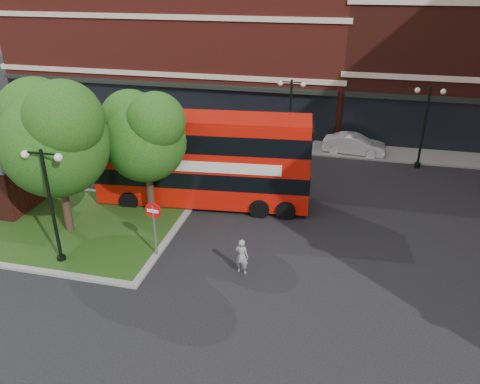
% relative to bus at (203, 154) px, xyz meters
% --- Properties ---
extents(ground, '(120.00, 120.00, 0.00)m').
position_rel_bus_xyz_m(ground, '(1.36, -6.89, -2.68)').
color(ground, black).
rests_on(ground, ground).
extents(pavement_far, '(44.00, 3.00, 0.12)m').
position_rel_bus_xyz_m(pavement_far, '(1.36, 9.61, -2.62)').
color(pavement_far, slate).
rests_on(pavement_far, ground).
extents(terrace_far_left, '(26.00, 12.00, 14.00)m').
position_rel_bus_xyz_m(terrace_far_left, '(-6.64, 17.11, 4.32)').
color(terrace_far_left, maroon).
rests_on(terrace_far_left, ground).
extents(traffic_island, '(12.60, 7.60, 0.15)m').
position_rel_bus_xyz_m(traffic_island, '(-6.64, -3.89, -2.61)').
color(traffic_island, gray).
rests_on(traffic_island, ground).
extents(tree_island_west, '(5.40, 4.71, 7.21)m').
position_rel_bus_xyz_m(tree_island_west, '(-5.24, -4.32, 2.11)').
color(tree_island_west, '#2D2116').
rests_on(tree_island_west, ground).
extents(tree_island_east, '(4.46, 3.90, 6.29)m').
position_rel_bus_xyz_m(tree_island_east, '(-2.22, -1.83, 1.56)').
color(tree_island_east, '#2D2116').
rests_on(tree_island_east, ground).
extents(lamp_island, '(1.72, 0.36, 5.00)m').
position_rel_bus_xyz_m(lamp_island, '(-4.14, -6.69, 0.14)').
color(lamp_island, black).
rests_on(lamp_island, ground).
extents(lamp_far_left, '(1.72, 0.36, 5.00)m').
position_rel_bus_xyz_m(lamp_far_left, '(3.36, 7.61, 0.14)').
color(lamp_far_left, black).
rests_on(lamp_far_left, ground).
extents(lamp_far_right, '(1.72, 0.36, 5.00)m').
position_rel_bus_xyz_m(lamp_far_right, '(11.36, 7.61, 0.14)').
color(lamp_far_right, black).
rests_on(lamp_far_right, ground).
extents(bus, '(10.89, 3.47, 4.09)m').
position_rel_bus_xyz_m(bus, '(0.00, 0.00, 0.00)').
color(bus, red).
rests_on(bus, ground).
extents(woman, '(0.62, 0.47, 1.53)m').
position_rel_bus_xyz_m(woman, '(3.32, -5.68, -1.92)').
color(woman, gray).
rests_on(woman, ground).
extents(car_silver, '(4.47, 2.03, 1.49)m').
position_rel_bus_xyz_m(car_silver, '(1.11, 9.11, -1.94)').
color(car_silver, '#A1A4A8').
rests_on(car_silver, ground).
extents(car_white, '(4.12, 1.78, 1.32)m').
position_rel_bus_xyz_m(car_white, '(7.49, 9.11, -2.02)').
color(car_white, white).
rests_on(car_white, ground).
extents(no_entry_sign, '(0.71, 0.13, 2.57)m').
position_rel_bus_xyz_m(no_entry_sign, '(-0.44, -5.39, -0.85)').
color(no_entry_sign, slate).
rests_on(no_entry_sign, ground).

